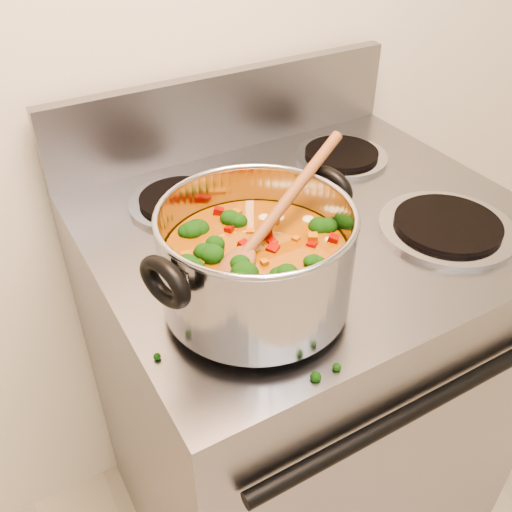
# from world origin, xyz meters

# --- Properties ---
(electric_range) EXTENTS (0.74, 0.67, 1.08)m
(electric_range) POSITION_xyz_m (0.03, 1.16, 0.47)
(electric_range) COLOR gray
(electric_range) RESTS_ON ground
(stockpot) EXTENTS (0.32, 0.26, 0.15)m
(stockpot) POSITION_xyz_m (-0.16, 1.01, 1.00)
(stockpot) COLOR #A6A6AE
(stockpot) RESTS_ON electric_range
(wooden_spoon) EXTENTS (0.27, 0.14, 0.12)m
(wooden_spoon) POSITION_xyz_m (-0.14, 1.01, 1.04)
(wooden_spoon) COLOR brown
(wooden_spoon) RESTS_ON stockpot
(cooktop_crumbs) EXTENTS (0.30, 0.18, 0.01)m
(cooktop_crumbs) POSITION_xyz_m (-0.12, 1.09, 0.92)
(cooktop_crumbs) COLOR black
(cooktop_crumbs) RESTS_ON electric_range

